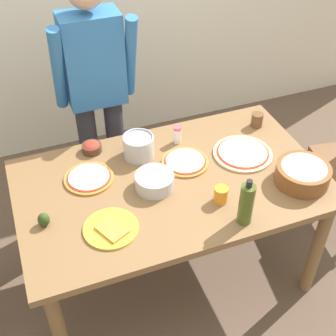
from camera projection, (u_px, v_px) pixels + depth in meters
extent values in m
plane|color=brown|center=(171.00, 271.00, 2.89)|extent=(8.00, 8.00, 0.00)
cube|color=brown|center=(171.00, 184.00, 2.41)|extent=(1.60, 0.96, 0.04)
cylinder|color=brown|center=(60.00, 333.00, 2.18)|extent=(0.07, 0.07, 0.72)
cylinder|color=brown|center=(317.00, 249.00, 2.57)|extent=(0.07, 0.07, 0.72)
cylinder|color=brown|center=(35.00, 217.00, 2.75)|extent=(0.07, 0.07, 0.72)
cylinder|color=brown|center=(248.00, 163.00, 3.14)|extent=(0.07, 0.07, 0.72)
cylinder|color=#2D2D38|center=(91.00, 157.00, 3.08)|extent=(0.12, 0.12, 0.85)
cylinder|color=#2D2D38|center=(117.00, 151.00, 3.13)|extent=(0.12, 0.12, 0.85)
cube|color=#2D6BAD|center=(93.00, 59.00, 2.65)|extent=(0.34, 0.20, 0.55)
cylinder|color=#2D6BAD|center=(58.00, 70.00, 2.56)|extent=(0.07, 0.21, 0.55)
cylinder|color=#2D6BAD|center=(130.00, 57.00, 2.67)|extent=(0.07, 0.21, 0.55)
cylinder|color=brown|center=(307.00, 179.00, 3.21)|extent=(0.04, 0.04, 0.45)
cylinder|color=brown|center=(329.00, 213.00, 2.96)|extent=(0.04, 0.04, 0.45)
cylinder|color=beige|center=(243.00, 154.00, 2.56)|extent=(0.33, 0.33, 0.01)
cylinder|color=#B22D1E|center=(243.00, 152.00, 2.56)|extent=(0.29, 0.29, 0.00)
cylinder|color=beige|center=(243.00, 152.00, 2.56)|extent=(0.27, 0.27, 0.00)
cylinder|color=#C67A33|center=(89.00, 178.00, 2.41)|extent=(0.26, 0.26, 0.01)
cylinder|color=#B22D1E|center=(89.00, 177.00, 2.40)|extent=(0.23, 0.23, 0.00)
cylinder|color=beige|center=(89.00, 177.00, 2.40)|extent=(0.21, 0.21, 0.00)
cylinder|color=#C67A33|center=(185.00, 162.00, 2.51)|extent=(0.26, 0.26, 0.01)
cylinder|color=#B22D1E|center=(185.00, 161.00, 2.50)|extent=(0.23, 0.23, 0.00)
cylinder|color=beige|center=(185.00, 160.00, 2.50)|extent=(0.21, 0.21, 0.00)
cylinder|color=gold|center=(111.00, 228.00, 2.14)|extent=(0.26, 0.26, 0.01)
cube|color=#CC8438|center=(112.00, 230.00, 2.12)|extent=(0.15, 0.17, 0.01)
cylinder|color=brown|center=(302.00, 174.00, 2.36)|extent=(0.28, 0.28, 0.10)
ellipsoid|color=beige|center=(304.00, 168.00, 2.34)|extent=(0.25, 0.25, 0.05)
cylinder|color=#B7B7BC|center=(155.00, 181.00, 2.34)|extent=(0.20, 0.20, 0.08)
cylinder|color=#4C2D1E|center=(92.00, 148.00, 2.58)|extent=(0.11, 0.11, 0.04)
ellipsoid|color=#9E3323|center=(92.00, 146.00, 2.57)|extent=(0.10, 0.10, 0.05)
cylinder|color=#47561E|center=(246.00, 204.00, 2.11)|extent=(0.07, 0.07, 0.22)
cylinder|color=black|center=(249.00, 184.00, 2.03)|extent=(0.03, 0.03, 0.04)
cylinder|color=#B7B7BC|center=(138.00, 147.00, 2.52)|extent=(0.17, 0.17, 0.12)
torus|color=#A5A5AD|center=(138.00, 138.00, 2.48)|extent=(0.17, 0.17, 0.01)
cylinder|color=orange|center=(221.00, 195.00, 2.26)|extent=(0.07, 0.07, 0.08)
cylinder|color=brown|center=(257.00, 120.00, 2.75)|extent=(0.07, 0.07, 0.08)
cylinder|color=white|center=(177.00, 136.00, 2.62)|extent=(0.04, 0.04, 0.09)
cylinder|color=#D84C66|center=(178.00, 128.00, 2.59)|extent=(0.04, 0.04, 0.02)
ellipsoid|color=#2D4219|center=(44.00, 220.00, 2.14)|extent=(0.06, 0.06, 0.07)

